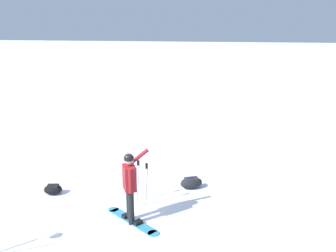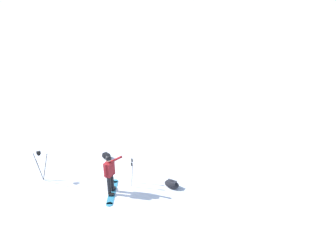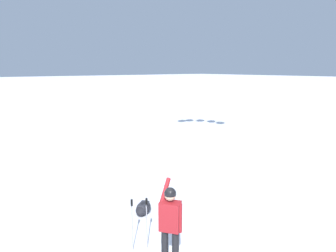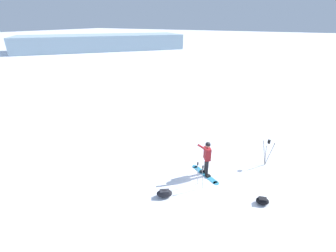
# 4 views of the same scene
# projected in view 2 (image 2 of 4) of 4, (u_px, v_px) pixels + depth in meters

# --- Properties ---
(ground_plane) EXTENTS (300.00, 300.00, 0.00)m
(ground_plane) POSITION_uv_depth(u_px,v_px,m) (102.00, 186.00, 13.97)
(ground_plane) COLOR white
(snowboarder) EXTENTS (0.57, 0.71, 1.73)m
(snowboarder) POSITION_uv_depth(u_px,v_px,m) (110.00, 171.00, 13.14)
(snowboarder) COLOR black
(snowboarder) RESTS_ON ground_plane
(snowboard) EXTENTS (1.61, 1.03, 0.10)m
(snowboard) POSITION_uv_depth(u_px,v_px,m) (112.00, 192.00, 13.58)
(snowboard) COLOR teal
(snowboard) RESTS_ON ground_plane
(gear_bag_large) EXTENTS (0.73, 0.65, 0.33)m
(gear_bag_large) POSITION_uv_depth(u_px,v_px,m) (172.00, 184.00, 13.82)
(gear_bag_large) COLOR black
(gear_bag_large) RESTS_ON ground_plane
(camera_tripod) EXTENTS (0.56, 0.53, 1.38)m
(camera_tripod) POSITION_uv_depth(u_px,v_px,m) (40.00, 160.00, 13.98)
(camera_tripod) COLOR #262628
(camera_tripod) RESTS_ON ground_plane
(gear_bag_small) EXTENTS (0.58, 0.49, 0.27)m
(gear_bag_small) POSITION_uv_depth(u_px,v_px,m) (106.00, 156.00, 15.96)
(gear_bag_small) COLOR black
(gear_bag_small) RESTS_ON ground_plane
(ski_poles) EXTENTS (0.37, 0.26, 1.16)m
(ski_poles) POSITION_uv_depth(u_px,v_px,m) (132.00, 169.00, 13.76)
(ski_poles) COLOR gray
(ski_poles) RESTS_ON ground_plane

